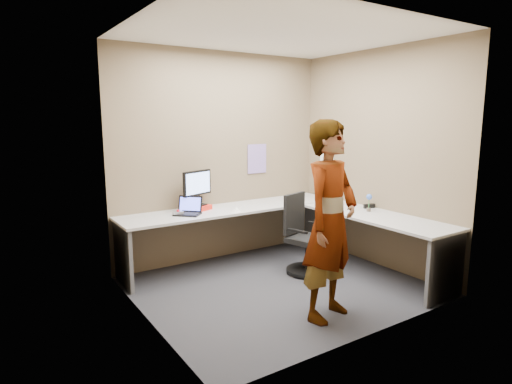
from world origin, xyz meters
TOP-DOWN VIEW (x-y plane):
  - ground at (0.00, 0.00)m, footprint 3.00×3.00m
  - wall_back at (0.00, 1.30)m, footprint 3.00×0.00m
  - wall_right at (1.50, 0.00)m, footprint 0.00×2.70m
  - wall_left at (-1.50, 0.00)m, footprint 0.00×2.70m
  - ceiling at (0.00, 0.00)m, footprint 3.00×3.00m
  - desk at (0.44, 0.39)m, footprint 2.98×2.58m
  - paper_ream at (-0.46, 1.08)m, footprint 0.34×0.30m
  - monitor at (-0.46, 1.10)m, footprint 0.44×0.21m
  - laptop at (-0.65, 0.94)m, footprint 0.38×0.38m
  - trackball_mouse at (-0.78, 0.96)m, footprint 0.12×0.08m
  - origami at (-0.11, 0.75)m, footprint 0.10×0.10m
  - stapler at (1.40, 0.00)m, footprint 0.16×0.07m
  - flower at (1.25, -0.12)m, footprint 0.07×0.07m
  - calendar_purple at (0.55, 1.29)m, footprint 0.30×0.01m
  - calendar_white at (1.49, 0.90)m, footprint 0.01×0.28m
  - sticky_note_a at (1.49, 0.55)m, footprint 0.01×0.07m
  - sticky_note_b at (1.49, 0.60)m, footprint 0.01×0.07m
  - sticky_note_c at (1.49, 0.48)m, footprint 0.01×0.07m
  - sticky_note_d at (1.49, 0.70)m, footprint 0.01×0.07m
  - office_chair at (0.51, 0.21)m, footprint 0.54×0.53m
  - person at (-0.04, -0.82)m, footprint 0.77×0.62m

SIDE VIEW (x-z plane):
  - ground at x=0.00m, z-range 0.00..0.00m
  - office_chair at x=0.51m, z-range -0.09..0.86m
  - desk at x=0.44m, z-range 0.22..0.95m
  - trackball_mouse at x=-0.78m, z-range 0.72..0.79m
  - stapler at x=1.40m, z-range 0.73..0.78m
  - paper_ream at x=-0.46m, z-range 0.73..0.79m
  - origami at x=-0.11m, z-range 0.73..0.79m
  - laptop at x=-0.65m, z-range 0.68..0.89m
  - sticky_note_c at x=1.49m, z-range 0.76..0.84m
  - sticky_note_b at x=1.49m, z-range 0.78..0.86m
  - flower at x=1.25m, z-range 0.77..0.98m
  - sticky_note_d at x=1.49m, z-range 0.88..0.96m
  - person at x=-0.04m, z-range 0.00..1.85m
  - sticky_note_a at x=1.49m, z-range 0.91..0.99m
  - monitor at x=-0.46m, z-range 0.83..1.26m
  - calendar_white at x=1.49m, z-range 1.06..1.44m
  - calendar_purple at x=0.55m, z-range 1.10..1.50m
  - wall_back at x=0.00m, z-range -0.15..2.85m
  - wall_right at x=1.50m, z-range 0.00..2.70m
  - wall_left at x=-1.50m, z-range 0.00..2.70m
  - ceiling at x=0.00m, z-range 2.70..2.70m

